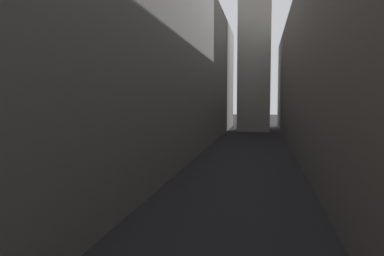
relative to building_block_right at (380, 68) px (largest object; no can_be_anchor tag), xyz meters
The scene contains 3 objects.
ground_plane 16.72m from the building_block_right, behind, with size 264.00×264.00×0.00m, color black.
building_block_left 24.24m from the building_block_right, behind, with size 10.51×108.00×22.86m, color slate.
building_block_right is the anchor object (origin of this frame).
Camera 1 is at (1.87, 9.48, 6.49)m, focal length 34.67 mm.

